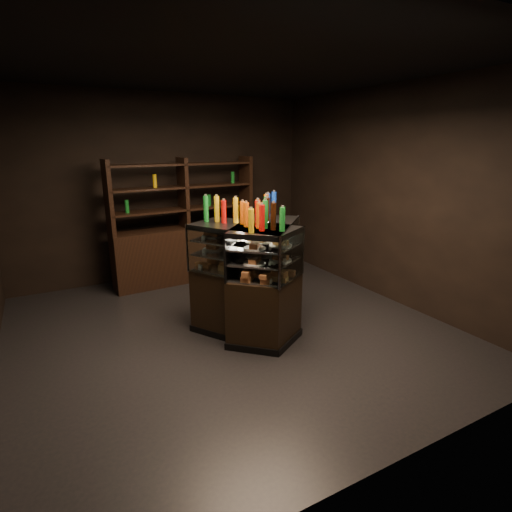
{
  "coord_description": "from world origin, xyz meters",
  "views": [
    {
      "loc": [
        -1.86,
        -4.1,
        2.23
      ],
      "look_at": [
        0.18,
        -0.33,
        1.01
      ],
      "focal_mm": 28.0,
      "sensor_mm": 36.0,
      "label": 1
    }
  ],
  "objects": [
    {
      "name": "bottles_top",
      "position": [
        0.25,
        -0.18,
        1.47
      ],
      "size": [
        0.91,
        0.92,
        0.3
      ],
      "color": "#D8590A",
      "rests_on": "display_case"
    },
    {
      "name": "back_shelving",
      "position": [
        0.16,
        2.05,
        0.61
      ],
      "size": [
        2.37,
        0.54,
        2.0
      ],
      "rotation": [
        0.0,
        0.0,
        0.05
      ],
      "color": "black",
      "rests_on": "ground"
    },
    {
      "name": "ground",
      "position": [
        0.0,
        0.0,
        0.0
      ],
      "size": [
        5.0,
        5.0,
        0.0
      ],
      "primitive_type": "plane",
      "color": "black",
      "rests_on": "ground"
    },
    {
      "name": "room_shell",
      "position": [
        0.0,
        0.0,
        1.94
      ],
      "size": [
        5.02,
        5.02,
        3.01
      ],
      "color": "black",
      "rests_on": "ground"
    },
    {
      "name": "display_case",
      "position": [
        0.25,
        -0.18,
        0.45
      ],
      "size": [
        1.47,
        1.37,
        1.34
      ],
      "rotation": [
        0.0,
        0.0,
        -0.1
      ],
      "color": "black",
      "rests_on": "ground"
    },
    {
      "name": "potted_conifer",
      "position": [
        0.92,
        0.94,
        0.39
      ],
      "size": [
        0.32,
        0.32,
        0.68
      ],
      "rotation": [
        0.0,
        0.0,
        0.35
      ],
      "color": "black",
      "rests_on": "ground"
    },
    {
      "name": "food_display",
      "position": [
        0.25,
        -0.18,
        1.03
      ],
      "size": [
        1.08,
        1.06,
        0.42
      ],
      "color": "#D7864D",
      "rests_on": "display_case"
    }
  ]
}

